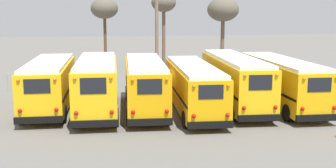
# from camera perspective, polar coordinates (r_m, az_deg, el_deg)

# --- Properties ---
(ground_plane) EXTENTS (160.00, 160.00, 0.00)m
(ground_plane) POSITION_cam_1_polar(r_m,az_deg,el_deg) (27.54, -0.16, -3.16)
(ground_plane) COLOR #66635E
(school_bus_0) EXTENTS (2.71, 9.71, 3.11)m
(school_bus_0) POSITION_cam_1_polar(r_m,az_deg,el_deg) (27.68, -15.73, 0.12)
(school_bus_0) COLOR yellow
(school_bus_0) RESTS_ON ground
(school_bus_1) EXTENTS (2.72, 9.65, 3.31)m
(school_bus_1) POSITION_cam_1_polar(r_m,az_deg,el_deg) (26.24, -9.60, 0.04)
(school_bus_1) COLOR yellow
(school_bus_1) RESTS_ON ground
(school_bus_2) EXTENTS (2.87, 9.76, 3.18)m
(school_bus_2) POSITION_cam_1_polar(r_m,az_deg,el_deg) (26.33, -3.12, 0.05)
(school_bus_2) COLOR #E5A00C
(school_bus_2) RESTS_ON ground
(school_bus_3) EXTENTS (2.85, 10.72, 2.94)m
(school_bus_3) POSITION_cam_1_polar(r_m,az_deg,el_deg) (26.36, 3.42, -0.22)
(school_bus_3) COLOR #E5A00C
(school_bus_3) RESTS_ON ground
(school_bus_4) EXTENTS (2.93, 10.95, 3.28)m
(school_bus_4) POSITION_cam_1_polar(r_m,az_deg,el_deg) (28.00, 8.96, 0.65)
(school_bus_4) COLOR yellow
(school_bus_4) RESTS_ON ground
(school_bus_5) EXTENTS (2.74, 10.58, 3.10)m
(school_bus_5) POSITION_cam_1_polar(r_m,az_deg,el_deg) (28.52, 15.02, 0.42)
(school_bus_5) COLOR #EAAA0F
(school_bus_5) RESTS_ON ground
(utility_pole) EXTENTS (1.80, 0.33, 8.53)m
(utility_pole) POSITION_cam_1_polar(r_m,az_deg,el_deg) (40.21, -1.54, 7.26)
(utility_pole) COLOR #75604C
(utility_pole) RESTS_ON ground
(bare_tree_0) EXTENTS (3.26, 3.26, 7.57)m
(bare_tree_0) POSITION_cam_1_polar(r_m,az_deg,el_deg) (44.30, 7.47, 9.82)
(bare_tree_0) COLOR brown
(bare_tree_0) RESTS_ON ground
(bare_tree_1) EXTENTS (2.52, 2.52, 7.99)m
(bare_tree_1) POSITION_cam_1_polar(r_m,az_deg,el_deg) (43.79, -0.59, 10.65)
(bare_tree_1) COLOR brown
(bare_tree_1) RESTS_ON ground
(bare_tree_2) EXTENTS (2.98, 2.98, 7.60)m
(bare_tree_2) POSITION_cam_1_polar(r_m,az_deg,el_deg) (46.99, -8.61, 9.96)
(bare_tree_2) COLOR brown
(bare_tree_2) RESTS_ON ground
(fence_line) EXTENTS (22.92, 0.06, 1.42)m
(fence_line) POSITION_cam_1_polar(r_m,az_deg,el_deg) (34.40, -2.02, 1.14)
(fence_line) COLOR #939399
(fence_line) RESTS_ON ground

